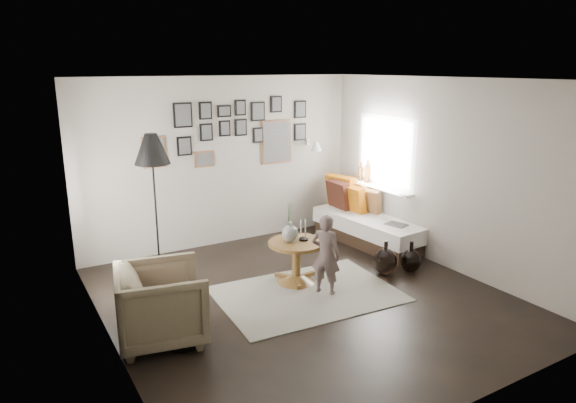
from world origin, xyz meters
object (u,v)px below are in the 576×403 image
pedestal_table (296,264)px  demijohn_small (411,261)px  daybed (368,223)px  floor_lamp (152,155)px  armchair (162,304)px  demijohn_large (385,261)px  magazine_basket (183,330)px  child (326,255)px  vase (290,230)px

pedestal_table → demijohn_small: bearing=-17.8°
daybed → floor_lamp: 3.60m
daybed → armchair: daybed is taller
armchair → demijohn_large: 3.12m
magazine_basket → pedestal_table: bearing=22.5°
daybed → demijohn_large: daybed is taller
demijohn_small → child: 1.43m
demijohn_large → child: size_ratio=0.47×
daybed → armchair: size_ratio=2.37×
armchair → floor_lamp: floor_lamp is taller
vase → daybed: bearing=22.3°
demijohn_small → child: (-1.39, 0.04, 0.35)m
pedestal_table → demijohn_large: 1.24m
floor_lamp → child: bearing=-43.3°
armchair → demijohn_large: size_ratio=1.84×
pedestal_table → armchair: armchair is taller
pedestal_table → floor_lamp: floor_lamp is taller
pedestal_table → floor_lamp: size_ratio=0.37×
vase → daybed: (1.93, 0.79, -0.42)m
demijohn_small → vase: bearing=162.4°
demijohn_small → demijohn_large: bearing=161.1°
pedestal_table → demijohn_small: pedestal_table is taller
magazine_basket → demijohn_large: demijohn_large is taller
daybed → demijohn_small: bearing=-108.8°
floor_lamp → pedestal_table: bearing=-36.0°
pedestal_table → daybed: daybed is taller
pedestal_table → vase: (-0.08, 0.02, 0.46)m
armchair → demijohn_small: armchair is taller
armchair → demijohn_large: bearing=-75.8°
armchair → child: 2.08m
pedestal_table → magazine_basket: bearing=-157.5°
pedestal_table → daybed: 2.02m
magazine_basket → child: bearing=8.5°
pedestal_table → demijohn_small: (1.53, -0.49, -0.10)m
daybed → demijohn_large: (-0.67, -1.18, -0.12)m
pedestal_table → vase: 0.47m
magazine_basket → demijohn_small: bearing=4.3°
armchair → magazine_basket: (0.13, -0.22, -0.22)m
floor_lamp → magazine_basket: (-0.32, -1.81, -1.49)m
floor_lamp → demijohn_large: size_ratio=4.04×
child → floor_lamp: bearing=10.0°
vase → demijohn_large: (1.26, -0.39, -0.54)m
pedestal_table → demijohn_small: 1.61m
daybed → demijohn_small: daybed is taller
pedestal_table → daybed: (1.85, 0.81, 0.04)m
armchair → demijohn_large: (3.11, 0.15, -0.21)m
magazine_basket → demijohn_small: size_ratio=0.82×
armchair → daybed: bearing=-59.1°
daybed → child: 2.14m
daybed → floor_lamp: size_ratio=1.08×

